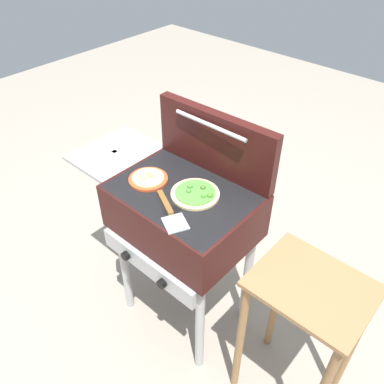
# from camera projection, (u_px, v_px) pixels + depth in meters

# --- Properties ---
(ground_plane) EXTENTS (8.00, 8.00, 0.00)m
(ground_plane) POSITION_uv_depth(u_px,v_px,m) (186.00, 310.00, 2.32)
(ground_plane) COLOR gray
(grill) EXTENTS (0.96, 0.53, 0.90)m
(grill) POSITION_uv_depth(u_px,v_px,m) (181.00, 214.00, 1.85)
(grill) COLOR #38110F
(grill) RESTS_ON ground_plane
(grill_lid_open) EXTENTS (0.63, 0.09, 0.30)m
(grill_lid_open) POSITION_uv_depth(u_px,v_px,m) (215.00, 143.00, 1.79)
(grill_lid_open) COLOR #38110F
(grill_lid_open) RESTS_ON grill
(pizza_veggie) EXTENTS (0.22, 0.22, 0.03)m
(pizza_veggie) POSITION_uv_depth(u_px,v_px,m) (195.00, 193.00, 1.73)
(pizza_veggie) COLOR #E0C17F
(pizza_veggie) RESTS_ON grill
(pizza_cheese) EXTENTS (0.18, 0.18, 0.03)m
(pizza_cheese) POSITION_uv_depth(u_px,v_px,m) (148.00, 179.00, 1.81)
(pizza_cheese) COLOR #C64723
(pizza_cheese) RESTS_ON grill
(spatula) EXTENTS (0.26, 0.17, 0.02)m
(spatula) POSITION_uv_depth(u_px,v_px,m) (169.00, 211.00, 1.64)
(spatula) COLOR #B7BABF
(spatula) RESTS_ON grill
(prep_table) EXTENTS (0.44, 0.36, 0.80)m
(prep_table) POSITION_uv_depth(u_px,v_px,m) (302.00, 321.00, 1.62)
(prep_table) COLOR olive
(prep_table) RESTS_ON ground_plane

